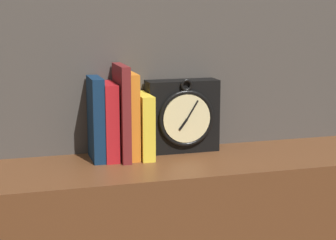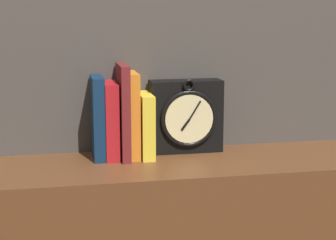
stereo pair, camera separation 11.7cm
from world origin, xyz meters
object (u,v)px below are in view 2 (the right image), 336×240
at_px(clock, 186,116).
at_px(book_slot0_navy, 98,118).
at_px(book_slot2_maroon, 123,112).
at_px(book_slot1_red, 111,120).
at_px(book_slot3_orange, 133,115).
at_px(book_slot4_yellow, 145,125).

height_order(clock, book_slot0_navy, book_slot0_navy).
relative_size(clock, book_slot2_maroon, 0.83).
xyz_separation_m(book_slot0_navy, book_slot1_red, (0.03, -0.00, -0.01)).
bearing_deg(book_slot1_red, book_slot3_orange, 0.18).
relative_size(book_slot1_red, book_slot4_yellow, 1.19).
distance_m(clock, book_slot2_maroon, 0.18).
xyz_separation_m(clock, book_slot4_yellow, (-0.12, -0.03, -0.01)).
bearing_deg(book_slot1_red, clock, 5.86).
height_order(book_slot1_red, book_slot4_yellow, book_slot1_red).
relative_size(book_slot0_navy, book_slot4_yellow, 1.28).
bearing_deg(clock, book_slot2_maroon, -170.47).
height_order(book_slot0_navy, book_slot1_red, book_slot0_navy).
relative_size(book_slot0_navy, book_slot3_orange, 0.96).
distance_m(book_slot0_navy, book_slot4_yellow, 0.13).
bearing_deg(book_slot3_orange, book_slot2_maroon, -162.14).
height_order(book_slot0_navy, book_slot2_maroon, book_slot2_maroon).
distance_m(book_slot1_red, book_slot4_yellow, 0.10).
relative_size(book_slot0_navy, book_slot2_maroon, 0.87).
bearing_deg(book_slot4_yellow, book_slot2_maroon, -176.94).
bearing_deg(book_slot1_red, book_slot4_yellow, -3.10).
height_order(book_slot0_navy, book_slot3_orange, book_slot3_orange).
distance_m(clock, book_slot0_navy, 0.25).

